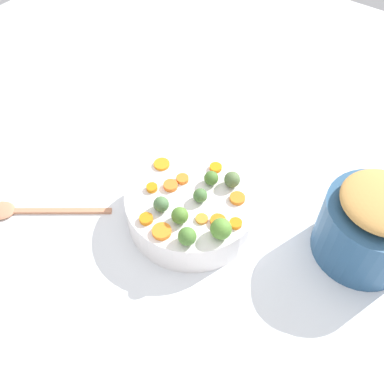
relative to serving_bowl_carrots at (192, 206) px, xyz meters
The scene contains 23 objects.
tabletop 0.06m from the serving_bowl_carrots, 53.11° to the left, with size 2.40×2.40×0.02m, color white.
serving_bowl_carrots is the anchor object (origin of this frame).
metal_pot 0.37m from the serving_bowl_carrots, 114.26° to the left, with size 0.20×0.20×0.14m, color #285077.
stuffing_mound 0.39m from the serving_bowl_carrots, 114.26° to the left, with size 0.16×0.16×0.04m, color tan.
carrot_slice_0 0.11m from the serving_bowl_carrots, 120.13° to the left, with size 0.03×0.03×0.01m, color orange.
carrot_slice_1 0.10m from the serving_bowl_carrots, 62.99° to the right, with size 0.02×0.02×0.01m, color orange.
carrot_slice_2 0.06m from the serving_bowl_carrots, 115.52° to the right, with size 0.03×0.03×0.01m, color orange.
carrot_slice_3 0.08m from the serving_bowl_carrots, 54.50° to the left, with size 0.03×0.03×0.01m, color orange.
carrot_slice_4 0.07m from the serving_bowl_carrots, 77.89° to the right, with size 0.03×0.03×0.01m, color orange.
carrot_slice_5 0.13m from the serving_bowl_carrots, 86.12° to the left, with size 0.03×0.03×0.01m, color orange.
carrot_slice_6 0.12m from the serving_bowl_carrots, ahead, with size 0.04×0.04×0.01m, color orange.
carrot_slice_7 0.12m from the serving_bowl_carrots, 104.21° to the right, with size 0.04×0.04×0.01m, color orange.
carrot_slice_8 0.12m from the serving_bowl_carrots, 16.61° to the right, with size 0.03×0.03×0.01m, color orange.
carrot_slice_9 0.10m from the serving_bowl_carrots, behind, with size 0.03×0.03×0.01m, color orange.
carrot_slice_10 0.10m from the serving_bowl_carrots, 73.96° to the left, with size 0.03×0.03×0.01m, color orange.
brussels_sprout_0 0.09m from the serving_bowl_carrots, 15.08° to the left, with size 0.04×0.04×0.04m, color #4F7B2C.
brussels_sprout_1 0.06m from the serving_bowl_carrots, 89.22° to the left, with size 0.03×0.03×0.03m, color #456F38.
brussels_sprout_2 0.08m from the serving_bowl_carrots, 167.20° to the left, with size 0.03×0.03×0.03m, color #45712B.
brussels_sprout_3 0.13m from the serving_bowl_carrots, 66.41° to the left, with size 0.04×0.04×0.04m, color #548831.
brussels_sprout_4 0.11m from the serving_bowl_carrots, 146.13° to the left, with size 0.04×0.04×0.04m, color #536B3E.
brussels_sprout_5 0.09m from the serving_bowl_carrots, 21.54° to the right, with size 0.03×0.03×0.03m, color #486E40.
brussels_sprout_6 0.13m from the serving_bowl_carrots, 33.11° to the left, with size 0.04×0.04×0.04m, color #48762F.
wooden_spoon 0.40m from the serving_bowl_carrots, 54.32° to the right, with size 0.20×0.25×0.01m.
Camera 1 is at (0.44, 0.33, 0.81)m, focal length 40.01 mm.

